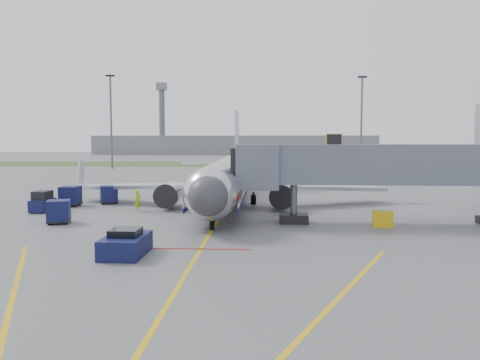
# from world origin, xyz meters

# --- Properties ---
(ground) EXTENTS (400.00, 400.00, 0.00)m
(ground) POSITION_xyz_m (0.00, 0.00, 0.00)
(ground) COLOR #565659
(ground) RESTS_ON ground
(grass_strip) EXTENTS (300.00, 25.00, 0.01)m
(grass_strip) POSITION_xyz_m (0.00, 90.00, 0.01)
(grass_strip) COLOR #2D4C1E
(grass_strip) RESTS_ON ground
(apron_markings) EXTENTS (21.52, 50.00, 0.01)m
(apron_markings) POSITION_xyz_m (0.00, -7.40, 0.00)
(apron_markings) COLOR gold
(apron_markings) RESTS_ON ground
(airliner) EXTENTS (32.10, 35.67, 10.25)m
(airliner) POSITION_xyz_m (0.00, 15.25, 2.65)
(airliner) COLOR silver
(airliner) RESTS_ON ground
(jet_bridge) EXTENTS (25.30, 4.00, 6.90)m
(jet_bridge) POSITION_xyz_m (12.86, 5.00, 4.47)
(jet_bridge) COLOR slate
(jet_bridge) RESTS_ON ground
(light_mast_left) EXTENTS (2.00, 0.44, 20.40)m
(light_mast_left) POSITION_xyz_m (-30.00, 70.00, 10.78)
(light_mast_left) COLOR #595B60
(light_mast_left) RESTS_ON ground
(light_mast_right) EXTENTS (2.00, 0.44, 20.40)m
(light_mast_right) POSITION_xyz_m (25.00, 75.00, 10.78)
(light_mast_right) COLOR #595B60
(light_mast_right) RESTS_ON ground
(distant_terminal) EXTENTS (120.00, 14.00, 8.00)m
(distant_terminal) POSITION_xyz_m (-10.00, 170.00, 4.00)
(distant_terminal) COLOR slate
(distant_terminal) RESTS_ON ground
(control_tower) EXTENTS (4.00, 4.00, 30.00)m
(control_tower) POSITION_xyz_m (-40.00, 165.00, 17.33)
(control_tower) COLOR #595B60
(control_tower) RESTS_ON ground
(pushback_tug) EXTENTS (2.23, 3.61, 1.50)m
(pushback_tug) POSITION_xyz_m (-4.00, -5.64, 0.63)
(pushback_tug) COLOR #0D123B
(pushback_tug) RESTS_ON ground
(baggage_tug) EXTENTS (1.43, 2.69, 1.86)m
(baggage_tug) POSITION_xyz_m (-16.18, 9.52, 0.82)
(baggage_tug) COLOR #0D123B
(baggage_tug) RESTS_ON ground
(baggage_cart_a) EXTENTS (2.08, 2.08, 1.80)m
(baggage_cart_a) POSITION_xyz_m (-12.12, 3.83, 0.92)
(baggage_cart_a) COLOR #0D123B
(baggage_cart_a) RESTS_ON ground
(baggage_cart_b) EXTENTS (1.82, 1.82, 1.92)m
(baggage_cart_b) POSITION_xyz_m (-15.14, 13.07, 0.98)
(baggage_cart_b) COLOR #0D123B
(baggage_cart_b) RESTS_ON ground
(baggage_cart_c) EXTENTS (2.22, 2.22, 1.82)m
(baggage_cart_c) POSITION_xyz_m (-11.99, 14.98, 0.93)
(baggage_cart_c) COLOR #0D123B
(baggage_cart_c) RESTS_ON ground
(belt_loader) EXTENTS (1.71, 4.14, 1.97)m
(belt_loader) POSITION_xyz_m (-2.50, 15.40, 0.49)
(belt_loader) COLOR #0D123B
(belt_loader) RESTS_ON ground
(ground_power_cart) EXTENTS (1.60, 1.20, 1.17)m
(ground_power_cart) POSITION_xyz_m (12.51, 3.80, 0.58)
(ground_power_cart) COLOR gold
(ground_power_cart) RESTS_ON ground
(ramp_worker) EXTENTS (0.76, 0.85, 1.96)m
(ramp_worker) POSITION_xyz_m (-7.67, 10.21, 0.98)
(ramp_worker) COLOR #A6C917
(ramp_worker) RESTS_ON ground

